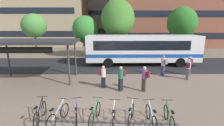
{
  "coord_description": "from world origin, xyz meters",
  "views": [
    {
      "loc": [
        0.64,
        -7.3,
        4.4
      ],
      "look_at": [
        0.7,
        4.52,
        1.62
      ],
      "focal_mm": 26.73,
      "sensor_mm": 36.0,
      "label": 1
    }
  ],
  "objects_px": {
    "commuter_red_pack_0": "(190,64)",
    "street_tree_0": "(34,26)",
    "transit_shelter": "(34,43)",
    "street_tree_2": "(85,30)",
    "street_tree_3": "(182,23)",
    "city_bus": "(143,49)",
    "parked_bicycle_silver_1": "(58,115)",
    "parked_bicycle_purple_2": "(76,114)",
    "parked_bicycle_white_4": "(114,117)",
    "parked_bicycle_green_7": "(169,117)",
    "parked_bicycle_silver_6": "(151,117)",
    "commuter_maroon_pack_4": "(103,75)",
    "parked_bicycle_silver_5": "(131,115)",
    "commuter_maroon_pack_3": "(188,68)",
    "parked_bicycle_black_0": "(40,113)",
    "commuter_maroon_pack_2": "(121,77)",
    "commuter_maroon_pack_5": "(145,77)",
    "street_tree_1": "(118,19)",
    "commuter_grey_pack_1": "(163,64)",
    "parked_bicycle_green_3": "(95,114)"
  },
  "relations": [
    {
      "from": "parked_bicycle_green_7",
      "to": "street_tree_0",
      "type": "xyz_separation_m",
      "value": [
        -14.1,
        19.07,
        3.72
      ]
    },
    {
      "from": "parked_bicycle_black_0",
      "to": "commuter_maroon_pack_3",
      "type": "height_order",
      "value": "commuter_maroon_pack_3"
    },
    {
      "from": "parked_bicycle_silver_6",
      "to": "commuter_red_pack_0",
      "type": "xyz_separation_m",
      "value": [
        5.04,
        7.36,
        0.59
      ]
    },
    {
      "from": "parked_bicycle_silver_1",
      "to": "parked_bicycle_purple_2",
      "type": "relative_size",
      "value": 0.98
    },
    {
      "from": "commuter_maroon_pack_2",
      "to": "street_tree_1",
      "type": "distance_m",
      "value": 11.63
    },
    {
      "from": "street_tree_3",
      "to": "commuter_maroon_pack_4",
      "type": "bearing_deg",
      "value": -128.62
    },
    {
      "from": "parked_bicycle_white_4",
      "to": "parked_bicycle_green_7",
      "type": "xyz_separation_m",
      "value": [
        2.43,
        -0.06,
        0.0
      ]
    },
    {
      "from": "parked_bicycle_green_3",
      "to": "parked_bicycle_silver_5",
      "type": "distance_m",
      "value": 1.65
    },
    {
      "from": "parked_bicycle_black_0",
      "to": "commuter_maroon_pack_2",
      "type": "relative_size",
      "value": 1.02
    },
    {
      "from": "parked_bicycle_purple_2",
      "to": "parked_bicycle_black_0",
      "type": "bearing_deg",
      "value": 74.38
    },
    {
      "from": "commuter_maroon_pack_4",
      "to": "parked_bicycle_white_4",
      "type": "bearing_deg",
      "value": -72.11
    },
    {
      "from": "commuter_red_pack_0",
      "to": "street_tree_2",
      "type": "distance_m",
      "value": 13.21
    },
    {
      "from": "parked_bicycle_black_0",
      "to": "transit_shelter",
      "type": "xyz_separation_m",
      "value": [
        -2.63,
        5.79,
        2.61
      ]
    },
    {
      "from": "street_tree_0",
      "to": "parked_bicycle_purple_2",
      "type": "bearing_deg",
      "value": -62.05
    },
    {
      "from": "street_tree_3",
      "to": "city_bus",
      "type": "bearing_deg",
      "value": -135.01
    },
    {
      "from": "commuter_red_pack_0",
      "to": "street_tree_0",
      "type": "xyz_separation_m",
      "value": [
        -18.38,
        11.66,
        3.13
      ]
    },
    {
      "from": "parked_bicycle_white_4",
      "to": "commuter_maroon_pack_2",
      "type": "relative_size",
      "value": 1.02
    },
    {
      "from": "street_tree_1",
      "to": "commuter_maroon_pack_4",
      "type": "bearing_deg",
      "value": -97.79
    },
    {
      "from": "parked_bicycle_silver_6",
      "to": "street_tree_3",
      "type": "relative_size",
      "value": 0.25
    },
    {
      "from": "commuter_maroon_pack_2",
      "to": "street_tree_3",
      "type": "relative_size",
      "value": 0.25
    },
    {
      "from": "street_tree_3",
      "to": "street_tree_2",
      "type": "bearing_deg",
      "value": -168.9
    },
    {
      "from": "city_bus",
      "to": "parked_bicycle_purple_2",
      "type": "relative_size",
      "value": 7.1
    },
    {
      "from": "parked_bicycle_green_7",
      "to": "commuter_maroon_pack_3",
      "type": "relative_size",
      "value": 1.01
    },
    {
      "from": "street_tree_2",
      "to": "transit_shelter",
      "type": "bearing_deg",
      "value": -105.5
    },
    {
      "from": "parked_bicycle_black_0",
      "to": "commuter_maroon_pack_4",
      "type": "height_order",
      "value": "commuter_maroon_pack_4"
    },
    {
      "from": "parked_bicycle_green_7",
      "to": "street_tree_3",
      "type": "relative_size",
      "value": 0.25
    },
    {
      "from": "parked_bicycle_black_0",
      "to": "commuter_maroon_pack_2",
      "type": "height_order",
      "value": "commuter_maroon_pack_2"
    },
    {
      "from": "parked_bicycle_purple_2",
      "to": "parked_bicycle_white_4",
      "type": "xyz_separation_m",
      "value": [
        1.7,
        -0.21,
        0.0
      ]
    },
    {
      "from": "city_bus",
      "to": "commuter_maroon_pack_5",
      "type": "bearing_deg",
      "value": -100.29
    },
    {
      "from": "parked_bicycle_green_3",
      "to": "parked_bicycle_white_4",
      "type": "relative_size",
      "value": 0.98
    },
    {
      "from": "parked_bicycle_silver_6",
      "to": "commuter_maroon_pack_4",
      "type": "bearing_deg",
      "value": 24.18
    },
    {
      "from": "parked_bicycle_purple_2",
      "to": "parked_bicycle_green_7",
      "type": "xyz_separation_m",
      "value": [
        4.12,
        -0.27,
        0.0
      ]
    },
    {
      "from": "transit_shelter",
      "to": "street_tree_2",
      "type": "relative_size",
      "value": 1.2
    },
    {
      "from": "parked_bicycle_silver_5",
      "to": "commuter_maroon_pack_3",
      "type": "height_order",
      "value": "commuter_maroon_pack_3"
    },
    {
      "from": "commuter_red_pack_0",
      "to": "street_tree_1",
      "type": "relative_size",
      "value": 0.23
    },
    {
      "from": "parked_bicycle_silver_6",
      "to": "street_tree_1",
      "type": "relative_size",
      "value": 0.23
    },
    {
      "from": "parked_bicycle_silver_1",
      "to": "street_tree_1",
      "type": "relative_size",
      "value": 0.23
    },
    {
      "from": "parked_bicycle_black_0",
      "to": "parked_bicycle_silver_6",
      "type": "distance_m",
      "value": 5.07
    },
    {
      "from": "commuter_maroon_pack_3",
      "to": "city_bus",
      "type": "bearing_deg",
      "value": 57.76
    },
    {
      "from": "commuter_maroon_pack_2",
      "to": "commuter_maroon_pack_4",
      "type": "height_order",
      "value": "commuter_maroon_pack_2"
    },
    {
      "from": "transit_shelter",
      "to": "commuter_maroon_pack_2",
      "type": "distance_m",
      "value": 7.22
    },
    {
      "from": "parked_bicycle_silver_1",
      "to": "commuter_grey_pack_1",
      "type": "relative_size",
      "value": 0.93
    },
    {
      "from": "parked_bicycle_silver_1",
      "to": "street_tree_2",
      "type": "bearing_deg",
      "value": 20.54
    },
    {
      "from": "commuter_grey_pack_1",
      "to": "commuter_maroon_pack_4",
      "type": "xyz_separation_m",
      "value": [
        -5.07,
        -2.74,
        -0.11
      ]
    },
    {
      "from": "city_bus",
      "to": "parked_bicycle_green_3",
      "type": "distance_m",
      "value": 11.88
    },
    {
      "from": "city_bus",
      "to": "street_tree_3",
      "type": "xyz_separation_m",
      "value": [
        6.74,
        6.74,
        2.77
      ]
    },
    {
      "from": "parked_bicycle_silver_1",
      "to": "parked_bicycle_green_3",
      "type": "bearing_deg",
      "value": -69.03
    },
    {
      "from": "commuter_maroon_pack_5",
      "to": "street_tree_3",
      "type": "xyz_separation_m",
      "value": [
        8.01,
        14.24,
        3.55
      ]
    },
    {
      "from": "parked_bicycle_black_0",
      "to": "parked_bicycle_silver_1",
      "type": "height_order",
      "value": "same"
    },
    {
      "from": "parked_bicycle_silver_5",
      "to": "commuter_maroon_pack_4",
      "type": "relative_size",
      "value": 1.05
    }
  ]
}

